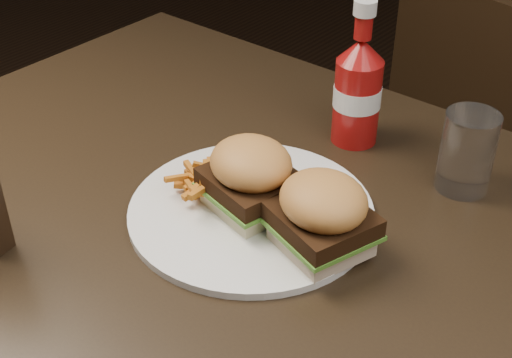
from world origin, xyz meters
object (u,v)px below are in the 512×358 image
Objects in this scene: plate at (251,211)px; ketchup_bottle at (356,104)px; tumbler at (467,152)px; dining_table at (263,224)px.

ketchup_bottle reaches higher than plate.
tumbler reaches higher than plate.
tumbler is (0.18, -0.01, -0.01)m from ketchup_bottle.
ketchup_bottle is at bearing 89.96° from plate.
dining_table is at bearing -87.78° from ketchup_bottle.
tumbler is at bearing -3.41° from ketchup_bottle.
plate is (-0.01, -0.01, 0.03)m from dining_table.
tumbler reaches higher than dining_table.
plate is at bearing -128.18° from tumbler.
dining_table is 3.79× the size of plate.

